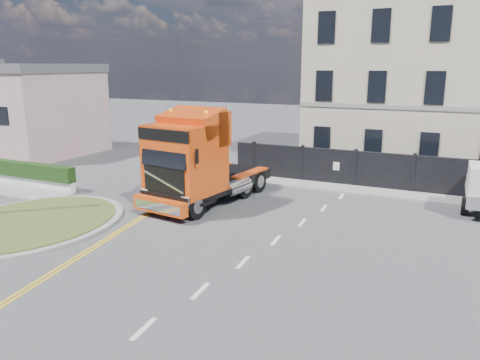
% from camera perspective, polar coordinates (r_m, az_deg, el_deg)
% --- Properties ---
extents(ground, '(120.00, 120.00, 0.00)m').
position_cam_1_polar(ground, '(19.48, -3.38, -5.65)').
color(ground, '#424244').
rests_on(ground, ground).
extents(traffic_island, '(6.80, 6.80, 0.17)m').
position_cam_1_polar(traffic_island, '(21.49, -24.14, -4.77)').
color(traffic_island, gray).
rests_on(traffic_island, ground).
extents(hedge_wall, '(8.00, 0.55, 1.35)m').
position_cam_1_polar(hedge_wall, '(28.59, -25.52, 0.85)').
color(hedge_wall, silver).
rests_on(hedge_wall, ground).
extents(pavement_side, '(8.50, 1.80, 0.10)m').
position_cam_1_polar(pavement_side, '(28.07, -27.08, -0.99)').
color(pavement_side, gray).
rests_on(pavement_side, ground).
extents(seaside_bldg_pink, '(8.00, 8.00, 6.00)m').
position_cam_1_polar(seaside_bldg_pink, '(38.36, -24.08, 7.40)').
color(seaside_bldg_pink, '#CDA4A0').
rests_on(seaside_bldg_pink, ground).
extents(hoarding_fence, '(18.80, 0.25, 2.00)m').
position_cam_1_polar(hoarding_fence, '(25.85, 19.39, 0.76)').
color(hoarding_fence, black).
rests_on(hoarding_fence, ground).
extents(georgian_building, '(12.30, 10.30, 12.80)m').
position_cam_1_polar(georgian_building, '(32.79, 20.46, 11.71)').
color(georgian_building, beige).
rests_on(georgian_building, ground).
extents(pavement_far, '(20.00, 1.60, 0.12)m').
position_cam_1_polar(pavement_far, '(25.25, 17.77, -1.61)').
color(pavement_far, gray).
rests_on(pavement_far, ground).
extents(truck, '(3.77, 7.76, 4.47)m').
position_cam_1_polar(truck, '(21.87, -5.48, 1.92)').
color(truck, black).
rests_on(truck, ground).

